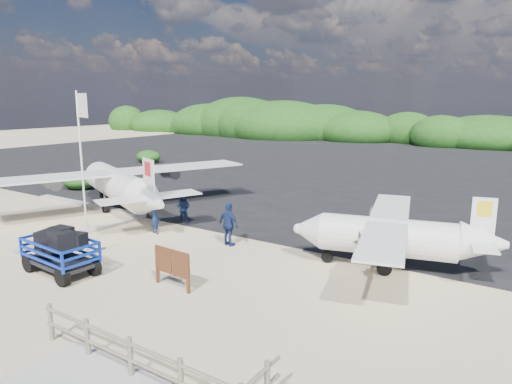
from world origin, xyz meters
TOP-DOWN VIEW (x-y plane):
  - ground at (0.00, 0.00)m, footprint 160.00×160.00m
  - asphalt_apron at (0.00, 30.00)m, footprint 90.00×50.00m
  - lagoon at (-9.00, 1.50)m, footprint 9.00×7.00m
  - vegetation_band at (0.00, 55.00)m, footprint 124.00×8.00m
  - fence at (6.00, -5.00)m, footprint 6.40×2.00m
  - baggage_cart at (-0.94, -2.11)m, footprint 3.12×1.89m
  - flagpole at (-1.69, -0.43)m, footprint 1.39×0.95m
  - signboard at (3.26, -0.84)m, footprint 1.66×0.25m
  - crew_a at (-1.79, 3.28)m, footprint 0.62×0.47m
  - crew_b at (-2.03, 5.46)m, footprint 0.90×0.79m
  - crew_c at (2.13, 3.73)m, footprint 1.17×0.65m
  - aircraft_large at (9.24, 18.68)m, footprint 19.39×19.39m
  - aircraft_small at (-14.45, 36.12)m, footprint 9.33×9.33m

SIDE VIEW (x-z plane):
  - ground at x=0.00m, z-range 0.00..0.00m
  - asphalt_apron at x=0.00m, z-range -0.02..0.02m
  - lagoon at x=-9.00m, z-range -0.20..0.20m
  - vegetation_band at x=0.00m, z-range -2.20..2.20m
  - fence at x=6.00m, z-range -0.55..0.55m
  - baggage_cart at x=-0.94m, z-range -0.76..0.76m
  - flagpole at x=-1.69m, z-range -3.21..3.21m
  - signboard at x=3.26m, z-range -0.68..0.68m
  - aircraft_large at x=9.24m, z-range -2.21..2.21m
  - aircraft_small at x=-14.45m, z-range -1.38..1.38m
  - crew_a at x=-1.79m, z-range 0.00..1.53m
  - crew_b at x=-2.03m, z-range 0.00..1.55m
  - crew_c at x=2.13m, z-range 0.00..1.88m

